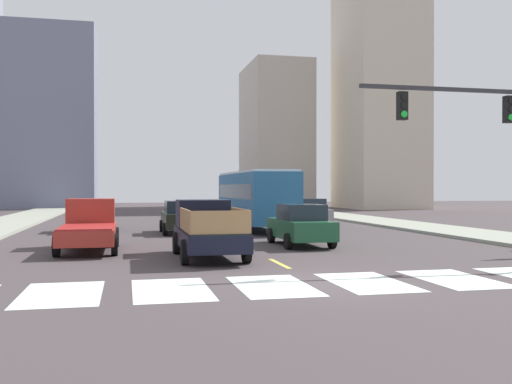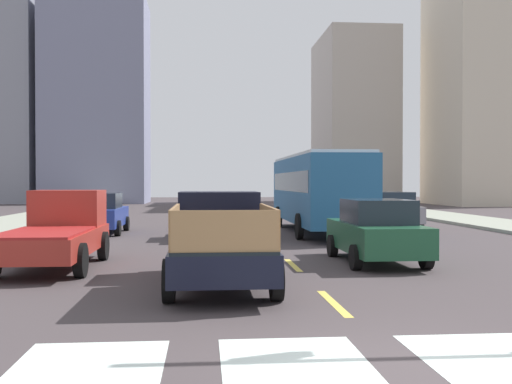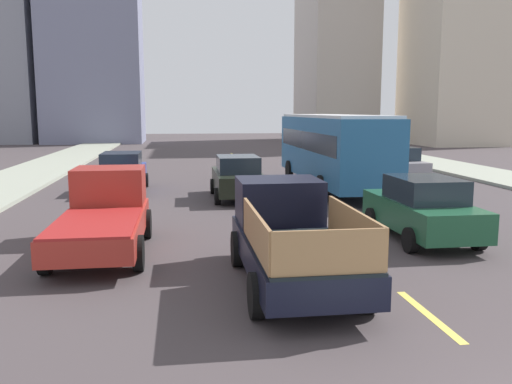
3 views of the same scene
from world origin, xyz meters
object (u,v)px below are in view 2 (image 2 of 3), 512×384
Objects in this scene: pickup_stakebed at (220,240)px; city_bus at (317,187)px; pickup_dark at (58,231)px; sedan_mid at (376,231)px; sedan_near_left at (391,210)px; sedan_far at (214,216)px; sedan_near_right at (101,213)px.

city_bus is at bearing 71.05° from pickup_stakebed.
city_bus reaches higher than pickup_dark.
sedan_mid is 1.00× the size of sedan_near_left.
pickup_stakebed is 10.58m from sedan_far.
sedan_mid is (-0.21, -9.66, -1.09)m from city_bus.
city_bus is at bearing 25.70° from sedan_far.
sedan_near_right is 1.00× the size of sedan_near_left.
pickup_stakebed is at bearing -146.94° from sedan_mid.
sedan_near_right is 1.00× the size of sedan_mid.
sedan_near_left is at bearing 61.06° from pickup_stakebed.
city_bus is 2.45× the size of sedan_far.
sedan_far is at bearing -152.68° from city_bus.
city_bus is 9.31m from sedan_near_right.
city_bus reaches higher than sedan_far.
sedan_mid is 8.69m from sedan_far.
pickup_stakebed reaches higher than sedan_far.
sedan_near_left is at bearing 32.19° from city_bus.
sedan_near_left is (8.45, 4.38, 0.00)m from sedan_far.
sedan_far and sedan_near_left have the same top height.
sedan_near_left is (8.50, 14.96, -0.08)m from pickup_stakebed.
sedan_mid and sedan_near_left have the same top height.
city_bus is 2.45× the size of sedan_mid.
city_bus is 4.73m from sedan_near_left.
sedan_mid is (4.30, 3.00, -0.08)m from pickup_stakebed.
pickup_dark is 17.31m from sedan_near_left.
city_bus reaches higher than sedan_mid.
pickup_stakebed is 1.18× the size of sedan_far.
pickup_dark is at bearing 143.59° from pickup_stakebed.
pickup_stakebed reaches higher than sedan_near_right.
sedan_near_right is 13.53m from sedan_mid.
pickup_stakebed is at bearing -120.88° from sedan_near_left.
pickup_dark reaches higher than sedan_near_left.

